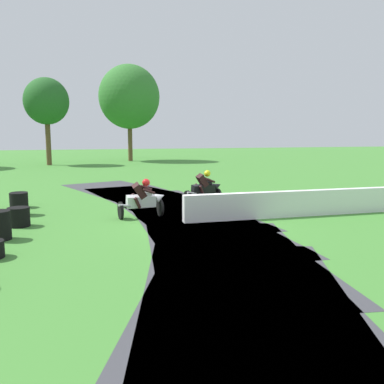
# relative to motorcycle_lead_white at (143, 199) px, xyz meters

# --- Properties ---
(ground_plane) EXTENTS (120.00, 120.00, 0.00)m
(ground_plane) POSITION_rel_motorcycle_lead_white_xyz_m (1.62, -1.09, -0.65)
(ground_plane) COLOR #428433
(track_asphalt) EXTENTS (7.18, 24.94, 0.01)m
(track_asphalt) POSITION_rel_motorcycle_lead_white_xyz_m (1.02, -1.10, -0.65)
(track_asphalt) COLOR #3D3D42
(track_asphalt) RESTS_ON ground
(safety_barrier) EXTENTS (12.80, 0.50, 0.90)m
(safety_barrier) POSITION_rel_motorcycle_lead_white_xyz_m (7.54, -1.00, -0.20)
(safety_barrier) COLOR white
(safety_barrier) RESTS_ON ground
(motorcycle_lead_white) EXTENTS (1.69, 0.92, 1.43)m
(motorcycle_lead_white) POSITION_rel_motorcycle_lead_white_xyz_m (0.00, 0.00, 0.00)
(motorcycle_lead_white) COLOR black
(motorcycle_lead_white) RESTS_ON ground
(motorcycle_chase_black) EXTENTS (1.70, 1.03, 1.42)m
(motorcycle_chase_black) POSITION_rel_motorcycle_lead_white_xyz_m (2.82, 2.19, 0.01)
(motorcycle_chase_black) COLOR black
(motorcycle_chase_black) RESTS_ON ground
(tire_stack_far) EXTENTS (0.66, 0.66, 0.60)m
(tire_stack_far) POSITION_rel_motorcycle_lead_white_xyz_m (-3.94, -0.34, -0.35)
(tire_stack_far) COLOR black
(tire_stack_far) RESTS_ON ground
(tire_stack_extra_a) EXTENTS (0.62, 0.62, 0.80)m
(tire_stack_extra_a) POSITION_rel_motorcycle_lead_white_xyz_m (-4.19, 1.57, -0.25)
(tire_stack_extra_a) COLOR black
(tire_stack_extra_a) RESTS_ON ground
(tire_stack_extra_b) EXTENTS (0.65, 0.65, 0.60)m
(tire_stack_extra_b) POSITION_rel_motorcycle_lead_white_xyz_m (-4.42, 3.17, -0.35)
(tire_stack_extra_b) COLOR black
(tire_stack_extra_b) RESTS_ON ground
(tree_far_right) EXTENTS (6.03, 6.03, 9.56)m
(tree_far_right) POSITION_rel_motorcycle_lead_white_xyz_m (2.57, 28.64, 5.73)
(tree_far_right) COLOR brown
(tree_far_right) RESTS_ON ground
(tree_mid_rise) EXTENTS (3.87, 3.87, 7.62)m
(tree_mid_rise) POSITION_rel_motorcycle_lead_white_xyz_m (-5.00, 25.12, 4.90)
(tree_mid_rise) COLOR brown
(tree_mid_rise) RESTS_ON ground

